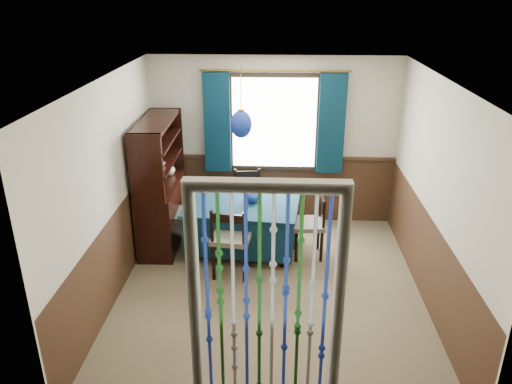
# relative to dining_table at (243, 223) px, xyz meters

# --- Properties ---
(floor) EXTENTS (4.00, 4.00, 0.00)m
(floor) POSITION_rel_dining_table_xyz_m (0.40, -0.96, -0.41)
(floor) COLOR brown
(floor) RESTS_ON ground
(ceiling) EXTENTS (4.00, 4.00, 0.00)m
(ceiling) POSITION_rel_dining_table_xyz_m (0.40, -0.96, 2.09)
(ceiling) COLOR silver
(ceiling) RESTS_ON ground
(wall_back) EXTENTS (3.60, 0.00, 3.60)m
(wall_back) POSITION_rel_dining_table_xyz_m (0.40, 1.04, 0.84)
(wall_back) COLOR beige
(wall_back) RESTS_ON ground
(wall_front) EXTENTS (3.60, 0.00, 3.60)m
(wall_front) POSITION_rel_dining_table_xyz_m (0.40, -2.96, 0.84)
(wall_front) COLOR beige
(wall_front) RESTS_ON ground
(wall_left) EXTENTS (0.00, 4.00, 4.00)m
(wall_left) POSITION_rel_dining_table_xyz_m (-1.40, -0.96, 0.84)
(wall_left) COLOR beige
(wall_left) RESTS_ON ground
(wall_right) EXTENTS (0.00, 4.00, 4.00)m
(wall_right) POSITION_rel_dining_table_xyz_m (2.20, -0.96, 0.84)
(wall_right) COLOR beige
(wall_right) RESTS_ON ground
(wainscot_back) EXTENTS (3.60, 0.00, 3.60)m
(wainscot_back) POSITION_rel_dining_table_xyz_m (0.40, 1.02, 0.09)
(wainscot_back) COLOR #3A2416
(wainscot_back) RESTS_ON ground
(wainscot_front) EXTENTS (3.60, 0.00, 3.60)m
(wainscot_front) POSITION_rel_dining_table_xyz_m (0.40, -2.95, 0.09)
(wainscot_front) COLOR #3A2416
(wainscot_front) RESTS_ON ground
(wainscot_left) EXTENTS (0.00, 4.00, 4.00)m
(wainscot_left) POSITION_rel_dining_table_xyz_m (-1.39, -0.96, 0.09)
(wainscot_left) COLOR #3A2416
(wainscot_left) RESTS_ON ground
(wainscot_right) EXTENTS (0.00, 4.00, 4.00)m
(wainscot_right) POSITION_rel_dining_table_xyz_m (2.18, -0.96, 0.09)
(wainscot_right) COLOR #3A2416
(wainscot_right) RESTS_ON ground
(window) EXTENTS (1.32, 0.12, 1.42)m
(window) POSITION_rel_dining_table_xyz_m (0.40, 0.99, 1.14)
(window) COLOR black
(window) RESTS_ON wall_back
(doorway) EXTENTS (1.16, 0.12, 2.18)m
(doorway) POSITION_rel_dining_table_xyz_m (0.40, -2.90, 0.64)
(doorway) COLOR silver
(doorway) RESTS_ON ground
(dining_table) EXTENTS (1.57, 1.16, 0.71)m
(dining_table) POSITION_rel_dining_table_xyz_m (0.00, 0.00, 0.00)
(dining_table) COLOR #0A2433
(dining_table) RESTS_ON floor
(chair_near) EXTENTS (0.52, 0.50, 0.95)m
(chair_near) POSITION_rel_dining_table_xyz_m (-0.10, -0.62, 0.09)
(chair_near) COLOR black
(chair_near) RESTS_ON floor
(chair_far) EXTENTS (0.49, 0.47, 0.88)m
(chair_far) POSITION_rel_dining_table_xyz_m (0.03, 0.71, 0.05)
(chair_far) COLOR black
(chair_far) RESTS_ON floor
(chair_left) EXTENTS (0.45, 0.47, 0.92)m
(chair_left) POSITION_rel_dining_table_xyz_m (-0.93, 0.08, 0.08)
(chair_left) COLOR black
(chair_left) RESTS_ON floor
(chair_right) EXTENTS (0.43, 0.45, 0.87)m
(chair_right) POSITION_rel_dining_table_xyz_m (0.91, -0.08, 0.05)
(chair_right) COLOR black
(chair_right) RESTS_ON floor
(sideboard) EXTENTS (0.50, 1.37, 1.77)m
(sideboard) POSITION_rel_dining_table_xyz_m (-1.15, 0.24, 0.20)
(sideboard) COLOR black
(sideboard) RESTS_ON floor
(pendant_lamp) EXTENTS (0.28, 0.28, 0.88)m
(pendant_lamp) POSITION_rel_dining_table_xyz_m (-0.00, 0.00, 1.38)
(pendant_lamp) COLOR olive
(pendant_lamp) RESTS_ON ceiling
(vase_table) EXTENTS (0.21, 0.21, 0.18)m
(vase_table) POSITION_rel_dining_table_xyz_m (0.14, 0.07, 0.38)
(vase_table) COLOR navy
(vase_table) RESTS_ON dining_table
(bowl_shelf) EXTENTS (0.21, 0.21, 0.05)m
(bowl_shelf) POSITION_rel_dining_table_xyz_m (-1.09, 0.01, 0.82)
(bowl_shelf) COLOR beige
(bowl_shelf) RESTS_ON sideboard
(vase_sideboard) EXTENTS (0.20, 0.20, 0.20)m
(vase_sideboard) POSITION_rel_dining_table_xyz_m (-1.09, 0.57, 0.57)
(vase_sideboard) COLOR beige
(vase_sideboard) RESTS_ON sideboard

